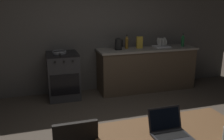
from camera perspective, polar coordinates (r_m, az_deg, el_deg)
name	(u,v)px	position (r m, az deg, el deg)	size (l,w,h in m)	color
back_wall	(102,27)	(5.21, -2.39, 10.02)	(6.40, 0.10, 2.70)	#55514D
kitchen_counter	(146,69)	(5.34, 8.08, 0.33)	(2.16, 0.64, 0.92)	#4C3D2D
stove_oven	(63,76)	(4.88, -11.45, -1.32)	(0.60, 0.62, 0.92)	#2D2D30
laptop	(170,131)	(2.23, 13.46, -13.82)	(0.32, 0.29, 0.22)	#232326
electric_kettle	(118,44)	(4.99, 1.52, 6.13)	(0.17, 0.15, 0.24)	black
bottle	(183,40)	(5.59, 16.39, 6.72)	(0.07, 0.07, 0.29)	#19592D
frying_pan	(59,52)	(4.74, -12.34, 4.17)	(0.27, 0.44, 0.05)	gray
cereal_box	(140,42)	(5.17, 6.52, 6.49)	(0.13, 0.05, 0.25)	gold
dish_rack	(162,45)	(5.39, 11.64, 5.79)	(0.34, 0.26, 0.21)	silver
bottle_b	(127,42)	(5.13, 3.50, 6.61)	(0.07, 0.07, 0.29)	#8C601E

